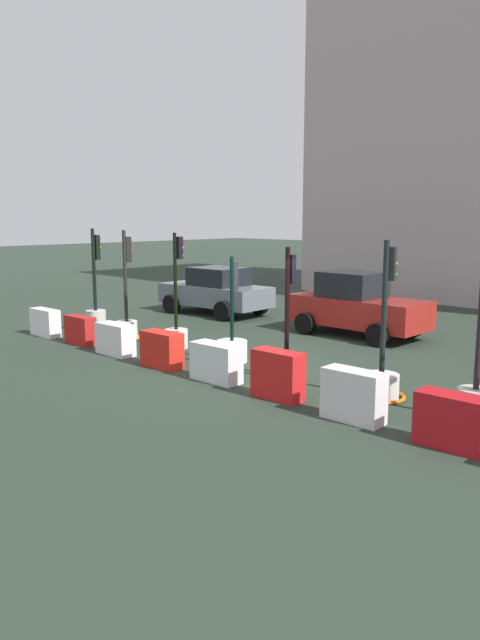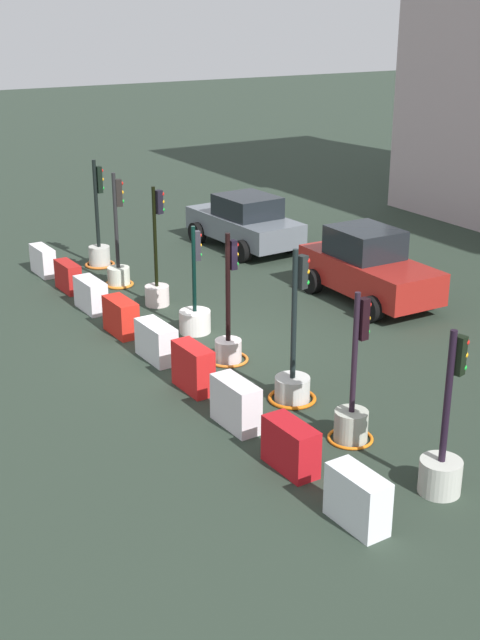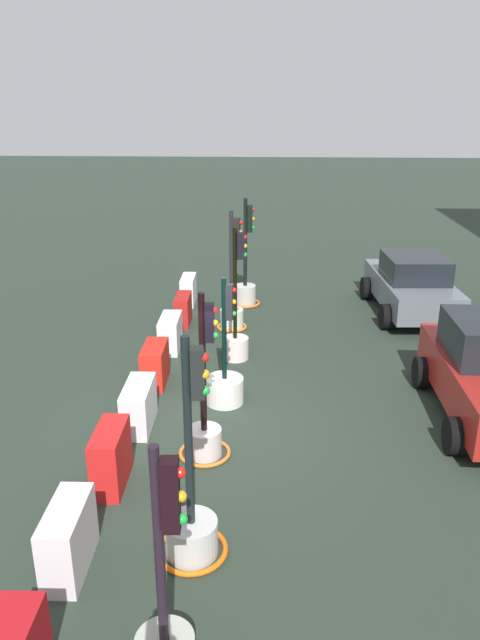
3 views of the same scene
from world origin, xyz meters
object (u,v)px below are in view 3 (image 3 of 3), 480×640
at_px(traffic_light_3, 225,383).
at_px(construction_barrier_3, 155,365).
at_px(traffic_light_1, 232,308).
at_px(construction_barrier_5, 111,457).
at_px(construction_barrier_1, 183,310).
at_px(construction_barrier_0, 188,290).
at_px(construction_barrier_6, 68,539).
at_px(traffic_light_0, 246,287).
at_px(construction_barrier_2, 170,333).
at_px(traffic_light_5, 192,522).
at_px(car_grey_saloon, 412,285).
at_px(traffic_light_4, 205,429).
at_px(traffic_light_2, 236,335).

relative_size(traffic_light_3, construction_barrier_3, 2.37).
relative_size(traffic_light_1, construction_barrier_5, 2.95).
distance_m(construction_barrier_1, construction_barrier_5, 6.99).
relative_size(construction_barrier_0, construction_barrier_5, 1.06).
bearing_deg(construction_barrier_3, construction_barrier_6, -0.43).
xyz_separation_m(traffic_light_0, construction_barrier_2, (3.37, -1.59, -0.13)).
bearing_deg(traffic_light_0, traffic_light_3, -0.88).
bearing_deg(construction_barrier_5, traffic_light_5, 45.60).
xyz_separation_m(traffic_light_3, car_grey_saloon, (-5.46, 4.62, 0.40)).
relative_size(construction_barrier_2, construction_barrier_5, 1.09).
height_order(construction_barrier_3, construction_barrier_5, construction_barrier_5).
bearing_deg(construction_barrier_3, traffic_light_5, 16.42).
distance_m(traffic_light_3, traffic_light_5, 4.07).
relative_size(traffic_light_3, construction_barrier_2, 2.23).
height_order(construction_barrier_5, car_grey_saloon, car_grey_saloon).
xyz_separation_m(traffic_light_4, construction_barrier_5, (0.88, -1.30, -0.01)).
bearing_deg(traffic_light_3, traffic_light_0, 179.12).
distance_m(construction_barrier_3, car_grey_saloon, 7.73).
distance_m(traffic_light_4, construction_barrier_1, 6.24).
bearing_deg(traffic_light_2, construction_barrier_6, -13.75).
bearing_deg(traffic_light_2, construction_barrier_3, -48.85).
bearing_deg(traffic_light_4, traffic_light_2, 176.52).
relative_size(traffic_light_5, construction_barrier_1, 2.90).
bearing_deg(construction_barrier_0, traffic_light_0, 88.72).
xyz_separation_m(traffic_light_3, traffic_light_4, (1.82, -0.17, 0.06)).
height_order(construction_barrier_2, car_grey_saloon, car_grey_saloon).
relative_size(traffic_light_3, construction_barrier_5, 2.43).
bearing_deg(traffic_light_4, traffic_light_3, 174.52).
bearing_deg(car_grey_saloon, construction_barrier_1, -79.08).
relative_size(traffic_light_1, construction_barrier_0, 2.78).
xyz_separation_m(construction_barrier_0, construction_barrier_5, (8.70, 0.08, 0.07)).
height_order(traffic_light_0, traffic_light_2, traffic_light_0).
bearing_deg(car_grey_saloon, traffic_light_4, -33.35).
height_order(traffic_light_1, car_grey_saloon, traffic_light_1).
xyz_separation_m(construction_barrier_3, construction_barrier_6, (5.17, -0.04, 0.03)).
distance_m(traffic_light_5, construction_barrier_1, 8.47).
bearing_deg(car_grey_saloon, traffic_light_1, -73.12).
relative_size(construction_barrier_1, construction_barrier_2, 0.92).
xyz_separation_m(traffic_light_0, traffic_light_5, (10.03, -0.17, -0.05)).
relative_size(traffic_light_0, traffic_light_3, 1.22).
relative_size(traffic_light_2, construction_barrier_6, 2.78).
relative_size(traffic_light_1, car_grey_saloon, 0.73).
bearing_deg(construction_barrier_5, traffic_light_4, 124.03).
bearing_deg(construction_barrier_6, construction_barrier_2, 179.69).
bearing_deg(construction_barrier_5, car_grey_saloon, 143.26).
distance_m(traffic_light_1, construction_barrier_0, 2.44).
relative_size(construction_barrier_0, construction_barrier_1, 1.06).
distance_m(traffic_light_2, construction_barrier_6, 6.72).
xyz_separation_m(traffic_light_0, construction_barrier_0, (-0.04, -1.65, -0.13)).
height_order(traffic_light_0, construction_barrier_6, traffic_light_0).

